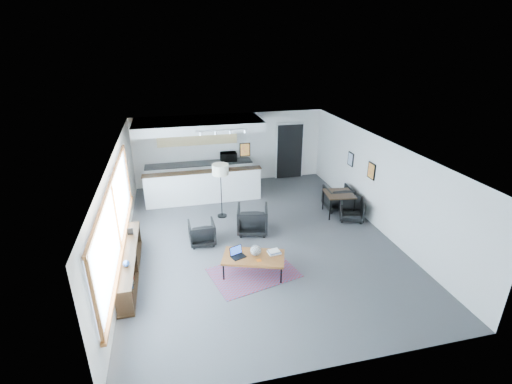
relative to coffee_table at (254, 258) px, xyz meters
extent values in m
cube|color=#464648|center=(0.50, 1.57, -0.43)|extent=(7.00, 9.00, 0.01)
cube|color=white|center=(0.50, 1.57, 2.18)|extent=(7.00, 9.00, 0.01)
cube|color=silver|center=(0.50, 6.08, 0.87)|extent=(7.00, 0.01, 2.60)
cube|color=silver|center=(0.50, -2.93, 0.87)|extent=(7.00, 0.01, 2.60)
cube|color=silver|center=(-3.00, 1.57, 0.87)|extent=(0.01, 9.00, 2.60)
cube|color=silver|center=(4.01, 1.57, 0.87)|extent=(0.01, 9.00, 2.60)
cube|color=#8CBFFF|center=(-2.97, 0.67, 1.07)|extent=(0.02, 5.80, 1.55)
cube|color=brown|center=(-2.94, 0.67, 0.27)|extent=(0.10, 5.95, 0.06)
cube|color=brown|center=(-2.95, 0.67, 1.87)|extent=(0.06, 5.95, 0.06)
cube|color=brown|center=(-2.95, -2.23, 1.07)|extent=(0.06, 0.06, 1.60)
cube|color=brown|center=(-2.95, 0.67, 1.07)|extent=(0.06, 0.06, 1.60)
cube|color=brown|center=(-2.95, 3.57, 1.07)|extent=(0.06, 0.06, 1.60)
cube|color=black|center=(-2.80, 0.57, 0.19)|extent=(0.35, 3.00, 0.05)
cube|color=black|center=(-2.80, 0.57, -0.38)|extent=(0.35, 3.00, 0.05)
cube|color=black|center=(-2.80, -0.88, -0.10)|extent=(0.33, 0.04, 0.55)
cube|color=black|center=(-2.80, 0.57, -0.10)|extent=(0.33, 0.04, 0.55)
cube|color=black|center=(-2.80, 2.02, -0.10)|extent=(0.33, 0.04, 0.55)
cube|color=#3359A5|center=(-2.80, -0.73, -0.25)|extent=(0.18, 0.04, 0.20)
cube|color=silver|center=(-2.80, -0.56, -0.24)|extent=(0.18, 0.04, 0.22)
cube|color=maroon|center=(-2.80, -0.39, -0.23)|extent=(0.18, 0.04, 0.24)
cube|color=black|center=(-2.80, -0.22, -0.25)|extent=(0.18, 0.04, 0.20)
cube|color=#3359A5|center=(-2.80, -0.05, -0.24)|extent=(0.18, 0.04, 0.22)
cube|color=silver|center=(-2.80, 0.12, -0.23)|extent=(0.18, 0.04, 0.24)
cube|color=maroon|center=(-2.80, 0.29, -0.25)|extent=(0.18, 0.04, 0.20)
cube|color=black|center=(-2.80, 0.46, -0.24)|extent=(0.18, 0.04, 0.22)
cube|color=#3359A5|center=(-2.80, 0.63, -0.23)|extent=(0.18, 0.03, 0.24)
cube|color=silver|center=(-2.80, 0.80, -0.25)|extent=(0.18, 0.03, 0.20)
cube|color=maroon|center=(-2.80, 0.97, -0.24)|extent=(0.18, 0.03, 0.22)
cube|color=black|center=(-2.80, 1.14, -0.23)|extent=(0.18, 0.04, 0.24)
cube|color=black|center=(-2.80, 1.37, 0.31)|extent=(0.14, 0.02, 0.18)
sphere|color=#264C99|center=(-2.78, -0.03, 0.29)|extent=(0.14, 0.14, 0.14)
cube|color=white|center=(-0.70, 4.27, 0.12)|extent=(3.80, 0.25, 1.10)
cube|color=black|center=(-0.70, 4.27, 0.68)|extent=(3.85, 0.32, 0.04)
cube|color=white|center=(-0.70, 5.72, 0.02)|extent=(3.80, 0.60, 0.90)
cube|color=#2D2D2D|center=(-0.70, 5.72, 0.48)|extent=(3.82, 0.62, 0.04)
cube|color=tan|center=(-0.70, 5.87, 1.52)|extent=(2.80, 0.35, 0.70)
cube|color=white|center=(-0.70, 5.17, 2.02)|extent=(4.20, 1.80, 0.30)
cube|color=black|center=(0.70, 4.28, 1.32)|extent=(0.35, 0.03, 0.45)
cube|color=orange|center=(0.70, 4.27, 1.32)|extent=(0.30, 0.01, 0.40)
cube|color=black|center=(2.80, 5.99, 0.62)|extent=(1.00, 0.12, 2.10)
cube|color=white|center=(2.28, 6.00, 0.62)|extent=(0.06, 0.10, 2.10)
cube|color=white|center=(3.32, 6.00, 0.62)|extent=(0.06, 0.10, 2.10)
cube|color=white|center=(2.80, 6.00, 1.69)|extent=(1.10, 0.10, 0.06)
cube|color=silver|center=(-0.10, 3.77, 2.13)|extent=(1.60, 0.04, 0.04)
cylinder|color=silver|center=(-0.75, 3.77, 2.05)|extent=(0.07, 0.07, 0.09)
cylinder|color=silver|center=(-0.30, 3.77, 2.05)|extent=(0.07, 0.07, 0.09)
cylinder|color=silver|center=(0.15, 3.77, 2.05)|extent=(0.07, 0.07, 0.09)
cylinder|color=silver|center=(0.60, 3.77, 2.05)|extent=(0.07, 0.07, 0.09)
cube|color=black|center=(3.97, 1.97, 1.12)|extent=(0.03, 0.38, 0.48)
cube|color=orange|center=(3.96, 1.97, 1.12)|extent=(0.00, 0.32, 0.42)
cube|color=black|center=(3.97, 3.27, 1.07)|extent=(0.03, 0.34, 0.44)
cube|color=#859FC5|center=(3.96, 3.27, 1.07)|extent=(0.00, 0.28, 0.38)
cube|color=#5B2F48|center=(0.00, 0.00, -0.42)|extent=(2.21, 1.76, 0.01)
cube|color=brown|center=(0.00, 0.00, 0.01)|extent=(1.59, 1.18, 0.05)
cube|color=black|center=(-0.72, -0.10, -0.22)|extent=(0.04, 0.04, 0.41)
cube|color=black|center=(-0.51, 0.52, -0.22)|extent=(0.04, 0.04, 0.41)
cube|color=black|center=(0.51, -0.52, -0.22)|extent=(0.04, 0.04, 0.41)
cube|color=black|center=(0.72, 0.10, -0.22)|extent=(0.04, 0.04, 0.41)
cube|color=black|center=(-0.11, -0.31, -0.02)|extent=(1.29, 0.47, 0.03)
cube|color=black|center=(0.11, 0.31, -0.02)|extent=(1.29, 0.47, 0.03)
cube|color=black|center=(-0.35, 0.05, 0.04)|extent=(0.38, 0.33, 0.02)
cube|color=black|center=(-0.39, 0.16, 0.16)|extent=(0.31, 0.17, 0.21)
cube|color=blue|center=(-0.39, 0.15, 0.16)|extent=(0.28, 0.15, 0.18)
sphere|color=gray|center=(0.06, 0.04, 0.16)|extent=(0.25, 0.25, 0.25)
cube|color=silver|center=(0.50, 0.02, 0.05)|extent=(0.31, 0.27, 0.03)
cube|color=#3359A5|center=(0.50, 0.02, 0.08)|extent=(0.28, 0.24, 0.03)
cube|color=silver|center=(0.49, 0.00, 0.11)|extent=(0.26, 0.22, 0.03)
cube|color=#E5590C|center=(0.08, -0.19, 0.04)|extent=(0.11, 0.11, 0.01)
imported|color=black|center=(-1.03, 1.67, -0.08)|extent=(0.69, 0.65, 0.69)
imported|color=black|center=(0.42, 1.97, 0.00)|extent=(1.00, 0.96, 0.86)
cylinder|color=black|center=(-0.28, 3.14, -0.41)|extent=(0.32, 0.32, 0.03)
cylinder|color=black|center=(-0.28, 3.14, 0.31)|extent=(0.03, 0.03, 1.43)
cylinder|color=beige|center=(-0.28, 3.14, 1.11)|extent=(0.52, 0.52, 0.32)
cube|color=black|center=(3.27, 2.46, 0.26)|extent=(0.94, 0.94, 0.04)
cylinder|color=black|center=(2.85, 2.14, -0.09)|extent=(0.04, 0.04, 0.67)
cylinder|color=black|center=(2.94, 2.88, -0.09)|extent=(0.04, 0.04, 0.67)
cylinder|color=black|center=(3.59, 2.04, -0.09)|extent=(0.04, 0.04, 0.67)
cylinder|color=black|center=(3.69, 2.78, -0.09)|extent=(0.04, 0.04, 0.67)
imported|color=black|center=(3.50, 2.02, -0.12)|extent=(0.77, 0.75, 0.62)
imported|color=black|center=(3.42, 2.83, -0.08)|extent=(0.72, 0.68, 0.70)
imported|color=black|center=(0.37, 5.72, 0.70)|extent=(0.58, 0.33, 0.39)
camera|label=1|loc=(-1.63, -7.13, 4.73)|focal=26.00mm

